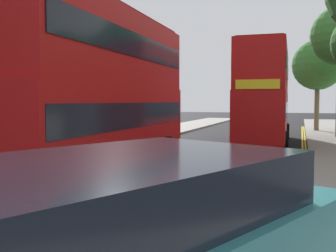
# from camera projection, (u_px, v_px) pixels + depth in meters

# --- Properties ---
(sidewalk_left) EXTENTS (4.00, 80.00, 0.14)m
(sidewalk_left) POSITION_uv_depth(u_px,v_px,m) (60.00, 154.00, 18.48)
(sidewalk_left) COLOR gray
(sidewalk_left) RESTS_ON ground
(kerb_line_outer) EXTENTS (0.10, 56.00, 0.01)m
(kerb_line_outer) POSITION_uv_depth(u_px,v_px,m) (309.00, 177.00, 13.13)
(kerb_line_outer) COLOR yellow
(kerb_line_outer) RESTS_ON ground
(kerb_line_inner) EXTENTS (0.10, 56.00, 0.01)m
(kerb_line_inner) POSITION_uv_depth(u_px,v_px,m) (303.00, 177.00, 13.18)
(kerb_line_inner) COLOR yellow
(kerb_line_inner) RESTS_ON ground
(double_decker_bus_away) EXTENTS (2.91, 10.84, 5.64)m
(double_decker_bus_away) POSITION_uv_depth(u_px,v_px,m) (103.00, 86.00, 13.78)
(double_decker_bus_away) COLOR #B20F0F
(double_decker_bus_away) RESTS_ON ground
(double_decker_bus_oncoming) EXTENTS (2.97, 10.86, 5.64)m
(double_decker_bus_oncoming) POSITION_uv_depth(u_px,v_px,m) (265.00, 92.00, 23.33)
(double_decker_bus_oncoming) COLOR #B20F0F
(double_decker_bus_oncoming) RESTS_ON ground
(street_tree_far) EXTENTS (4.06, 4.06, 7.35)m
(street_tree_far) POSITION_uv_depth(u_px,v_px,m) (318.00, 65.00, 32.11)
(street_tree_far) COLOR #6B6047
(street_tree_far) RESTS_ON sidewalk_right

